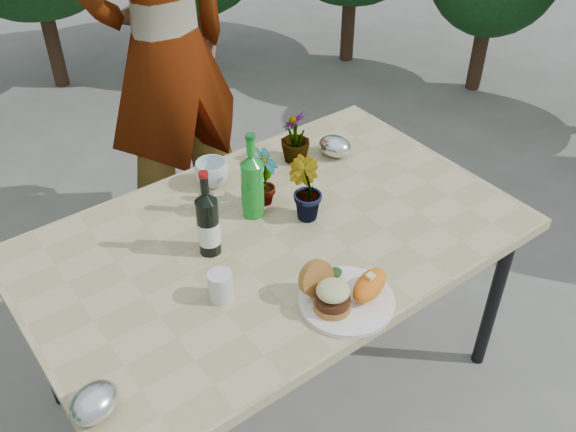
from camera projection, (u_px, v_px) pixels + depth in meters
ground at (276, 379)px, 2.56m from camera, size 80.00×80.00×0.00m
patio_table at (274, 248)px, 2.13m from camera, size 1.60×1.00×0.75m
dinner_plate at (347, 301)px, 1.85m from camera, size 0.28×0.28×0.01m
burger_stack at (328, 292)px, 1.81m from camera, size 0.11×0.16×0.11m
sweet_potato at (370, 285)px, 1.85m from camera, size 0.17×0.12×0.06m
grilled_veg at (331, 275)px, 1.91m from camera, size 0.08×0.05×0.03m
wine_bottle at (208, 224)px, 1.97m from camera, size 0.07×0.07×0.30m
sparkling_water at (252, 186)px, 2.12m from camera, size 0.08×0.08×0.31m
plastic_cup at (221, 286)px, 1.84m from camera, size 0.07×0.07×0.09m
seedling_left at (265, 176)px, 2.16m from camera, size 0.14×0.14×0.23m
seedling_mid at (305, 190)px, 2.11m from camera, size 0.12×0.14×0.22m
seedling_right at (295, 137)px, 2.39m from camera, size 0.16×0.16×0.20m
blue_bowl at (212, 173)px, 2.29m from camera, size 0.16×0.16×0.10m
foil_packet_left at (95, 402)px, 1.54m from camera, size 0.16×0.15×0.08m
foil_packet_right at (335, 146)px, 2.45m from camera, size 0.15×0.16×0.08m
person at (167, 53)px, 2.73m from camera, size 0.74×0.53×1.90m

